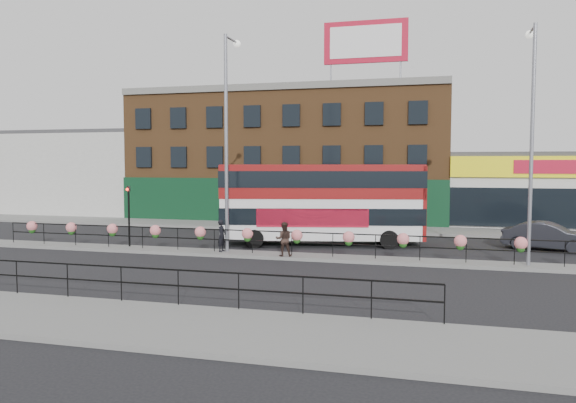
% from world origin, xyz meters
% --- Properties ---
extents(ground, '(120.00, 120.00, 0.00)m').
position_xyz_m(ground, '(0.00, 0.00, 0.00)').
color(ground, black).
rests_on(ground, ground).
extents(south_pavement, '(60.00, 4.00, 0.15)m').
position_xyz_m(south_pavement, '(0.00, -12.00, 0.07)').
color(south_pavement, slate).
rests_on(south_pavement, ground).
extents(north_pavement, '(60.00, 4.00, 0.15)m').
position_xyz_m(north_pavement, '(0.00, 12.00, 0.07)').
color(north_pavement, slate).
rests_on(north_pavement, ground).
extents(median, '(60.00, 1.60, 0.15)m').
position_xyz_m(median, '(0.00, 0.00, 0.07)').
color(median, slate).
rests_on(median, ground).
extents(yellow_line_inner, '(60.00, 0.10, 0.01)m').
position_xyz_m(yellow_line_inner, '(0.00, -9.70, 0.01)').
color(yellow_line_inner, gold).
rests_on(yellow_line_inner, ground).
extents(yellow_line_outer, '(60.00, 0.10, 0.01)m').
position_xyz_m(yellow_line_outer, '(0.00, -9.88, 0.01)').
color(yellow_line_outer, gold).
rests_on(yellow_line_outer, ground).
extents(brick_building, '(25.00, 12.21, 10.30)m').
position_xyz_m(brick_building, '(-4.00, 19.96, 5.13)').
color(brick_building, brown).
rests_on(brick_building, ground).
extents(supermarket, '(15.00, 12.25, 5.30)m').
position_xyz_m(supermarket, '(16.00, 19.90, 2.65)').
color(supermarket, silver).
rests_on(supermarket, ground).
extents(warehouse_west, '(15.50, 12.00, 7.30)m').
position_xyz_m(warehouse_west, '(-24.25, 20.00, 3.65)').
color(warehouse_west, '#BABAB4').
rests_on(warehouse_west, ground).
extents(billboard, '(6.00, 0.29, 4.40)m').
position_xyz_m(billboard, '(2.50, 14.99, 13.18)').
color(billboard, '#B21029').
rests_on(billboard, brick_building).
extents(median_railing, '(30.04, 0.56, 1.23)m').
position_xyz_m(median_railing, '(-0.00, 0.00, 1.05)').
color(median_railing, black).
rests_on(median_railing, median).
extents(south_railing, '(20.04, 0.05, 1.12)m').
position_xyz_m(south_railing, '(-2.00, -10.10, 0.96)').
color(south_railing, black).
rests_on(south_railing, south_pavement).
extents(double_decker_bus, '(11.35, 4.92, 4.47)m').
position_xyz_m(double_decker_bus, '(1.57, 4.47, 2.74)').
color(double_decker_bus, white).
rests_on(double_decker_bus, ground).
extents(car, '(4.14, 5.36, 1.47)m').
position_xyz_m(car, '(13.33, 5.76, 0.73)').
color(car, '#27282F').
rests_on(car, ground).
extents(pedestrian_a, '(0.62, 0.45, 1.58)m').
position_xyz_m(pedestrian_a, '(-2.61, 0.04, 0.94)').
color(pedestrian_a, black).
rests_on(pedestrian_a, median).
extents(pedestrian_b, '(1.10, 1.02, 1.63)m').
position_xyz_m(pedestrian_b, '(0.74, -0.48, 0.96)').
color(pedestrian_b, '#31221C').
rests_on(pedestrian_b, median).
extents(lamp_column_west, '(0.38, 1.88, 10.72)m').
position_xyz_m(lamp_column_west, '(-2.40, 0.47, 6.50)').
color(lamp_column_west, gray).
rests_on(lamp_column_west, median).
extents(lamp_column_east, '(0.37, 1.81, 10.32)m').
position_xyz_m(lamp_column_east, '(11.57, 0.29, 6.26)').
color(lamp_column_east, gray).
rests_on(lamp_column_east, median).
extents(traffic_light_median, '(0.15, 0.28, 3.65)m').
position_xyz_m(traffic_light_median, '(-8.00, 0.39, 2.47)').
color(traffic_light_median, black).
rests_on(traffic_light_median, median).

